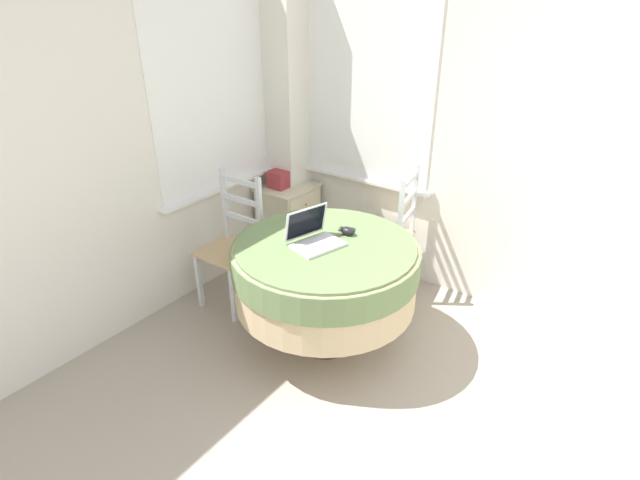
{
  "coord_description": "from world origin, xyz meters",
  "views": [
    {
      "loc": [
        -1.26,
        0.27,
        2.17
      ],
      "look_at": [
        1.12,
        1.99,
        0.68
      ],
      "focal_mm": 28.0,
      "sensor_mm": 36.0,
      "label": 1
    }
  ],
  "objects_px": {
    "cell_phone": "(347,229)",
    "dining_chair_near_back_window": "(233,247)",
    "laptop": "(314,237)",
    "storage_box": "(281,178)",
    "computer_mouse": "(348,231)",
    "dining_chair_near_right_window": "(390,236)",
    "corner_cabinet": "(289,220)",
    "round_dining_table": "(325,269)"
  },
  "relations": [
    {
      "from": "round_dining_table",
      "to": "dining_chair_near_back_window",
      "type": "bearing_deg",
      "value": 88.21
    },
    {
      "from": "dining_chair_near_back_window",
      "to": "dining_chair_near_right_window",
      "type": "height_order",
      "value": "same"
    },
    {
      "from": "storage_box",
      "to": "laptop",
      "type": "bearing_deg",
      "value": -131.46
    },
    {
      "from": "computer_mouse",
      "to": "dining_chair_near_back_window",
      "type": "height_order",
      "value": "dining_chair_near_back_window"
    },
    {
      "from": "computer_mouse",
      "to": "dining_chair_near_back_window",
      "type": "distance_m",
      "value": 0.95
    },
    {
      "from": "cell_phone",
      "to": "corner_cabinet",
      "type": "relative_size",
      "value": 0.18
    },
    {
      "from": "round_dining_table",
      "to": "cell_phone",
      "type": "distance_m",
      "value": 0.31
    },
    {
      "from": "dining_chair_near_right_window",
      "to": "corner_cabinet",
      "type": "relative_size",
      "value": 1.55
    },
    {
      "from": "round_dining_table",
      "to": "cell_phone",
      "type": "height_order",
      "value": "cell_phone"
    },
    {
      "from": "dining_chair_near_right_window",
      "to": "dining_chair_near_back_window",
      "type": "bearing_deg",
      "value": 134.18
    },
    {
      "from": "cell_phone",
      "to": "round_dining_table",
      "type": "bearing_deg",
      "value": -179.76
    },
    {
      "from": "storage_box",
      "to": "computer_mouse",
      "type": "bearing_deg",
      "value": -120.63
    },
    {
      "from": "computer_mouse",
      "to": "dining_chair_near_back_window",
      "type": "relative_size",
      "value": 0.1
    },
    {
      "from": "cell_phone",
      "to": "storage_box",
      "type": "height_order",
      "value": "storage_box"
    },
    {
      "from": "computer_mouse",
      "to": "dining_chair_near_back_window",
      "type": "bearing_deg",
      "value": 100.55
    },
    {
      "from": "cell_phone",
      "to": "dining_chair_near_back_window",
      "type": "distance_m",
      "value": 0.92
    },
    {
      "from": "storage_box",
      "to": "corner_cabinet",
      "type": "bearing_deg",
      "value": -54.72
    },
    {
      "from": "cell_phone",
      "to": "dining_chair_near_right_window",
      "type": "xyz_separation_m",
      "value": [
        0.61,
        -0.01,
        -0.3
      ]
    },
    {
      "from": "dining_chair_near_back_window",
      "to": "corner_cabinet",
      "type": "distance_m",
      "value": 0.87
    },
    {
      "from": "cell_phone",
      "to": "storage_box",
      "type": "distance_m",
      "value": 1.21
    },
    {
      "from": "round_dining_table",
      "to": "storage_box",
      "type": "distance_m",
      "value": 1.35
    },
    {
      "from": "laptop",
      "to": "storage_box",
      "type": "xyz_separation_m",
      "value": [
        0.88,
        0.99,
        -0.09
      ]
    },
    {
      "from": "computer_mouse",
      "to": "dining_chair_near_right_window",
      "type": "relative_size",
      "value": 0.1
    },
    {
      "from": "round_dining_table",
      "to": "laptop",
      "type": "xyz_separation_m",
      "value": [
        -0.04,
        0.06,
        0.23
      ]
    },
    {
      "from": "corner_cabinet",
      "to": "laptop",
      "type": "bearing_deg",
      "value": -133.7
    },
    {
      "from": "cell_phone",
      "to": "dining_chair_near_back_window",
      "type": "xyz_separation_m",
      "value": [
        -0.22,
        0.85,
        -0.3
      ]
    },
    {
      "from": "laptop",
      "to": "corner_cabinet",
      "type": "bearing_deg",
      "value": 46.3
    },
    {
      "from": "computer_mouse",
      "to": "dining_chair_near_right_window",
      "type": "bearing_deg",
      "value": 2.87
    },
    {
      "from": "laptop",
      "to": "cell_phone",
      "type": "distance_m",
      "value": 0.29
    },
    {
      "from": "dining_chair_near_back_window",
      "to": "cell_phone",
      "type": "bearing_deg",
      "value": -75.61
    },
    {
      "from": "dining_chair_near_right_window",
      "to": "corner_cabinet",
      "type": "bearing_deg",
      "value": 89.24
    },
    {
      "from": "laptop",
      "to": "cell_phone",
      "type": "bearing_deg",
      "value": -11.64
    },
    {
      "from": "dining_chair_near_back_window",
      "to": "corner_cabinet",
      "type": "bearing_deg",
      "value": 10.94
    },
    {
      "from": "dining_chair_near_back_window",
      "to": "round_dining_table",
      "type": "bearing_deg",
      "value": -91.79
    },
    {
      "from": "computer_mouse",
      "to": "corner_cabinet",
      "type": "height_order",
      "value": "computer_mouse"
    },
    {
      "from": "round_dining_table",
      "to": "corner_cabinet",
      "type": "bearing_deg",
      "value": 49.34
    },
    {
      "from": "laptop",
      "to": "computer_mouse",
      "type": "xyz_separation_m",
      "value": [
        0.23,
        -0.1,
        -0.02
      ]
    },
    {
      "from": "round_dining_table",
      "to": "computer_mouse",
      "type": "distance_m",
      "value": 0.28
    },
    {
      "from": "round_dining_table",
      "to": "dining_chair_near_right_window",
      "type": "bearing_deg",
      "value": -0.28
    },
    {
      "from": "storage_box",
      "to": "round_dining_table",
      "type": "bearing_deg",
      "value": -128.48
    },
    {
      "from": "corner_cabinet",
      "to": "storage_box",
      "type": "distance_m",
      "value": 0.4
    },
    {
      "from": "round_dining_table",
      "to": "corner_cabinet",
      "type": "height_order",
      "value": "round_dining_table"
    }
  ]
}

